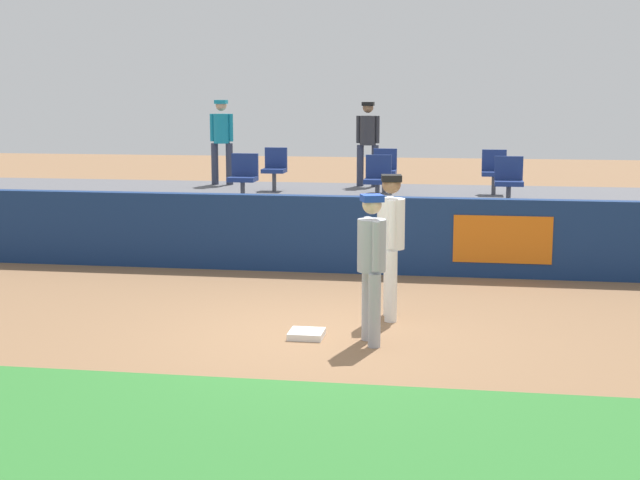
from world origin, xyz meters
The scene contains 15 objects.
ground_plane centered at (0.00, 0.00, 0.00)m, with size 60.00×60.00×0.00m, color #846042.
grass_foreground_strip centered at (0.00, -3.12, 0.00)m, with size 18.00×2.80×0.01m, color #2D722D.
first_base centered at (-0.19, -0.09, 0.04)m, with size 0.40×0.40×0.08m, color white.
player_fielder_home centered at (0.71, 0.99, 1.06)m, with size 0.39×0.59×1.83m.
player_runner_visitor centered at (0.59, -0.22, 0.99)m, with size 0.42×0.46×1.72m.
field_wall centered at (0.01, 3.87, 0.61)m, with size 18.00×0.26×1.23m.
bleacher_platform centered at (0.00, 6.44, 0.47)m, with size 18.00×4.80×0.94m, color #59595E.
seat_back_right centered at (2.15, 7.11, 1.41)m, with size 0.46×0.44×0.84m.
seat_front_right centered at (2.34, 5.31, 1.41)m, with size 0.47×0.44×0.84m.
seat_back_center centered at (0.08, 7.11, 1.41)m, with size 0.45×0.44×0.84m.
seat_back_left centered at (-2.08, 7.11, 1.41)m, with size 0.44×0.44×0.84m.
seat_front_center centered at (0.12, 5.31, 1.41)m, with size 0.45×0.44×0.84m.
seat_front_left centered at (-2.26, 5.31, 1.41)m, with size 0.48×0.44×0.84m.
spectator_hooded centered at (-3.42, 8.10, 1.96)m, with size 0.49×0.34×1.76m.
spectator_capped centered at (-0.38, 8.26, 1.93)m, with size 0.48×0.34×1.72m.
Camera 1 is at (1.61, -10.24, 2.84)m, focal length 50.80 mm.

